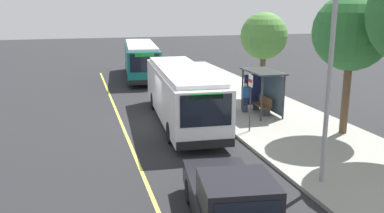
{
  "coord_description": "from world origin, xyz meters",
  "views": [
    {
      "loc": [
        21.0,
        -4.35,
        6.2
      ],
      "look_at": [
        2.92,
        0.74,
        1.57
      ],
      "focal_mm": 38.87,
      "sensor_mm": 36.0,
      "label": 1
    }
  ],
  "objects_px": {
    "transit_bus_main": "(182,93)",
    "route_sign_post": "(250,95)",
    "pedestrian_commuter": "(245,96)",
    "pickup_truck": "(231,202)",
    "waiting_bench": "(263,105)",
    "transit_bus_second": "(141,59)"
  },
  "relations": [
    {
      "from": "waiting_bench",
      "to": "transit_bus_second",
      "type": "bearing_deg",
      "value": -162.07
    },
    {
      "from": "transit_bus_main",
      "to": "route_sign_post",
      "type": "xyz_separation_m",
      "value": [
        2.95,
        2.63,
        0.34
      ]
    },
    {
      "from": "transit_bus_main",
      "to": "waiting_bench",
      "type": "xyz_separation_m",
      "value": [
        -0.1,
        4.75,
        -0.98
      ]
    },
    {
      "from": "transit_bus_second",
      "to": "route_sign_post",
      "type": "relative_size",
      "value": 3.84
    },
    {
      "from": "transit_bus_main",
      "to": "route_sign_post",
      "type": "height_order",
      "value": "same"
    },
    {
      "from": "pedestrian_commuter",
      "to": "pickup_truck",
      "type": "bearing_deg",
      "value": -24.58
    },
    {
      "from": "transit_bus_second",
      "to": "pedestrian_commuter",
      "type": "height_order",
      "value": "transit_bus_second"
    },
    {
      "from": "transit_bus_main",
      "to": "pedestrian_commuter",
      "type": "height_order",
      "value": "transit_bus_main"
    },
    {
      "from": "pickup_truck",
      "to": "waiting_bench",
      "type": "relative_size",
      "value": 3.51
    },
    {
      "from": "route_sign_post",
      "to": "transit_bus_second",
      "type": "bearing_deg",
      "value": -171.71
    },
    {
      "from": "transit_bus_second",
      "to": "transit_bus_main",
      "type": "bearing_deg",
      "value": -0.31
    },
    {
      "from": "route_sign_post",
      "to": "pedestrian_commuter",
      "type": "bearing_deg",
      "value": 160.57
    },
    {
      "from": "route_sign_post",
      "to": "transit_bus_main",
      "type": "bearing_deg",
      "value": -138.31
    },
    {
      "from": "transit_bus_main",
      "to": "pedestrian_commuter",
      "type": "xyz_separation_m",
      "value": [
        -0.54,
        3.86,
        -0.5
      ]
    },
    {
      "from": "pedestrian_commuter",
      "to": "transit_bus_main",
      "type": "bearing_deg",
      "value": -82.04
    },
    {
      "from": "transit_bus_main",
      "to": "pickup_truck",
      "type": "bearing_deg",
      "value": -7.5
    },
    {
      "from": "route_sign_post",
      "to": "pedestrian_commuter",
      "type": "height_order",
      "value": "route_sign_post"
    },
    {
      "from": "transit_bus_second",
      "to": "route_sign_post",
      "type": "distance_m",
      "value": 17.69
    },
    {
      "from": "transit_bus_main",
      "to": "pickup_truck",
      "type": "distance_m",
      "value": 11.21
    },
    {
      "from": "transit_bus_second",
      "to": "pickup_truck",
      "type": "height_order",
      "value": "transit_bus_second"
    },
    {
      "from": "transit_bus_second",
      "to": "pedestrian_commuter",
      "type": "relative_size",
      "value": 6.36
    },
    {
      "from": "waiting_bench",
      "to": "route_sign_post",
      "type": "bearing_deg",
      "value": -34.78
    }
  ]
}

